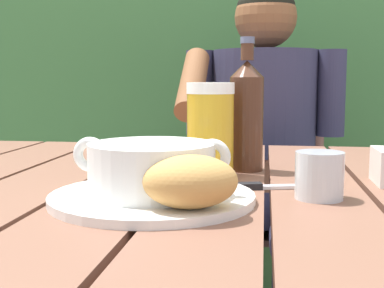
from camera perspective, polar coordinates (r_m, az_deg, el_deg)
The scene contains 11 objects.
dining_table at distance 0.91m, azimuth 3.27°, elevation -9.63°, with size 1.36×0.99×0.78m.
hedge_backdrop at distance 2.41m, azimuth 5.40°, elevation 12.90°, with size 3.02×0.84×2.87m.
chair_near_diner at distance 1.86m, azimuth 7.70°, elevation -7.84°, with size 0.44×0.46×0.94m.
person_eating at distance 1.61m, azimuth 7.72°, elevation -0.67°, with size 0.48×0.47×1.24m.
serving_plate at distance 0.74m, azimuth -4.37°, elevation -5.85°, with size 0.29×0.29×0.01m.
soup_bowl at distance 0.73m, azimuth -4.40°, elevation -2.52°, with size 0.23×0.18×0.08m.
bread_roll at distance 0.64m, azimuth -0.17°, elevation -4.12°, with size 0.14×0.12×0.07m.
beer_glass at distance 0.92m, azimuth 2.02°, elevation 1.63°, with size 0.08×0.08×0.17m.
beer_bottle at distance 0.98m, azimuth 5.98°, elevation 3.28°, with size 0.06×0.06×0.25m.
water_glass_small at distance 0.77m, azimuth 13.76°, elevation -3.35°, with size 0.07×0.07×0.07m.
table_knife at distance 0.82m, azimuth 7.43°, elevation -4.63°, with size 0.15×0.05×0.01m.
Camera 1 is at (0.07, -0.87, 0.95)m, focal length 48.76 mm.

